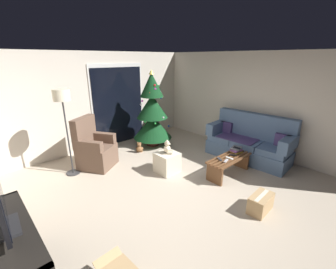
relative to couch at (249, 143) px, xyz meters
name	(u,v)px	position (x,y,z in m)	size (l,w,h in m)	color
ground_plane	(178,192)	(-2.32, 0.11, -0.40)	(7.00, 7.00, 0.00)	#B2A38E
wall_back	(96,102)	(-2.32, 3.17, 0.85)	(5.72, 0.12, 2.50)	beige
wall_right	(260,104)	(0.54, 0.11, 0.85)	(0.12, 6.00, 2.50)	beige
patio_door_frame	(119,105)	(-1.69, 3.10, 0.70)	(1.60, 0.02, 2.20)	silver
patio_door_glass	(119,106)	(-1.69, 3.08, 0.65)	(1.50, 0.02, 2.10)	black
couch	(249,143)	(0.00, 0.00, 0.00)	(0.89, 1.98, 1.08)	slate
coffee_table	(229,163)	(-1.07, -0.14, -0.13)	(1.10, 0.40, 0.40)	brown
remote_black	(233,155)	(-0.95, -0.15, 0.01)	(0.04, 0.16, 0.02)	black
remote_graphite	(220,159)	(-1.32, -0.07, 0.01)	(0.04, 0.16, 0.02)	#333338
remote_white	(229,158)	(-1.13, -0.18, 0.01)	(0.04, 0.16, 0.02)	silver
remote_silver	(226,161)	(-1.29, -0.20, 0.01)	(0.04, 0.16, 0.02)	#ADADB2
book_stack	(236,150)	(-0.73, -0.09, 0.05)	(0.29, 0.26, 0.10)	#B79333
cell_phone	(237,148)	(-0.73, -0.10, 0.10)	(0.07, 0.14, 0.01)	black
christmas_tree	(152,113)	(-1.15, 2.27, 0.51)	(1.06, 1.06, 2.05)	#4C1E19
armchair	(95,150)	(-2.94, 2.12, 0.00)	(0.94, 0.95, 1.13)	brown
floor_lamp	(63,104)	(-3.46, 2.13, 1.11)	(0.32, 0.32, 1.78)	#2D2D30
media_shelf	(15,268)	(-4.85, -0.13, -0.02)	(0.40, 1.40, 0.80)	black
television	(0,201)	(-4.81, -0.08, 0.72)	(0.23, 0.84, 0.61)	black
ottoman	(167,162)	(-1.93, 0.82, -0.18)	(0.44, 0.44, 0.44)	beige
teddy_bear_cream	(168,148)	(-1.93, 0.82, 0.16)	(0.21, 0.22, 0.29)	beige
teddy_bear_chestnut_by_tree	(139,148)	(-1.76, 2.08, -0.28)	(0.21, 0.21, 0.29)	brown
cardboard_box_taped_mid_floor	(261,203)	(-1.72, -1.16, -0.26)	(0.48, 0.28, 0.29)	tan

